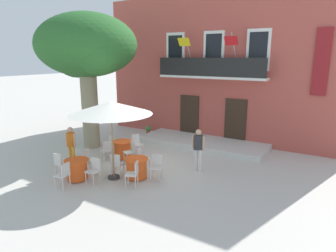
{
  "coord_description": "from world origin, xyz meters",
  "views": [
    {
      "loc": [
        6.66,
        -9.12,
        4.34
      ],
      "look_at": [
        0.03,
        1.85,
        1.3
      ],
      "focal_mm": 31.24,
      "sensor_mm": 36.0,
      "label": 1
    }
  ],
  "objects_px": {
    "cafe_chair_front_1": "(60,163)",
    "pedestrian_mid_plaza": "(71,144)",
    "cafe_table_near_tree": "(137,168)",
    "cafe_chair_middle_2": "(137,143)",
    "cafe_chair_front_2": "(64,174)",
    "cafe_chair_front_0": "(88,159)",
    "cafe_chair_front_3": "(94,169)",
    "cafe_chair_middle_1": "(131,151)",
    "ground_planter_left": "(148,130)",
    "cafe_umbrella": "(111,108)",
    "pedestrian_near_entrance": "(198,148)",
    "cafe_chair_near_tree_1": "(142,158)",
    "cafe_chair_near_tree_0": "(157,165)",
    "cafe_chair_middle_0": "(107,149)",
    "cafe_table_front": "(77,169)",
    "cafe_chair_near_tree_3": "(134,173)",
    "cafe_table_middle": "(123,149)",
    "cafe_chair_middle_3": "(113,143)",
    "plane_tree": "(86,49)",
    "cafe_chair_near_tree_2": "(117,163)"
  },
  "relations": [
    {
      "from": "cafe_table_middle",
      "to": "ground_planter_left",
      "type": "relative_size",
      "value": 1.77
    },
    {
      "from": "cafe_chair_near_tree_3",
      "to": "cafe_umbrella",
      "type": "xyz_separation_m",
      "value": [
        -1.09,
        0.21,
        2.08
      ]
    },
    {
      "from": "cafe_table_middle",
      "to": "cafe_chair_middle_2",
      "type": "relative_size",
      "value": 0.95
    },
    {
      "from": "cafe_chair_middle_0",
      "to": "cafe_table_front",
      "type": "height_order",
      "value": "cafe_chair_middle_0"
    },
    {
      "from": "cafe_chair_middle_2",
      "to": "cafe_chair_front_3",
      "type": "height_order",
      "value": "same"
    },
    {
      "from": "cafe_chair_near_tree_0",
      "to": "cafe_chair_front_2",
      "type": "xyz_separation_m",
      "value": [
        -2.26,
        -2.26,
        0.0
      ]
    },
    {
      "from": "cafe_chair_middle_0",
      "to": "cafe_chair_front_1",
      "type": "distance_m",
      "value": 2.12
    },
    {
      "from": "cafe_table_front",
      "to": "cafe_chair_front_1",
      "type": "relative_size",
      "value": 0.95
    },
    {
      "from": "cafe_table_front",
      "to": "cafe_chair_near_tree_0",
      "type": "bearing_deg",
      "value": 31.97
    },
    {
      "from": "cafe_table_middle",
      "to": "cafe_table_front",
      "type": "distance_m",
      "value": 2.71
    },
    {
      "from": "cafe_chair_near_tree_2",
      "to": "cafe_chair_front_0",
      "type": "relative_size",
      "value": 1.0
    },
    {
      "from": "cafe_table_near_tree",
      "to": "cafe_chair_middle_2",
      "type": "height_order",
      "value": "cafe_chair_middle_2"
    },
    {
      "from": "cafe_table_middle",
      "to": "cafe_chair_middle_2",
      "type": "height_order",
      "value": "cafe_chair_middle_2"
    },
    {
      "from": "cafe_chair_near_tree_1",
      "to": "cafe_chair_near_tree_0",
      "type": "bearing_deg",
      "value": -22.89
    },
    {
      "from": "cafe_chair_front_0",
      "to": "cafe_umbrella",
      "type": "distance_m",
      "value": 2.42
    },
    {
      "from": "cafe_chair_middle_2",
      "to": "pedestrian_mid_plaza",
      "type": "distance_m",
      "value": 2.88
    },
    {
      "from": "cafe_chair_near_tree_3",
      "to": "cafe_chair_middle_0",
      "type": "height_order",
      "value": "same"
    },
    {
      "from": "cafe_chair_middle_1",
      "to": "ground_planter_left",
      "type": "xyz_separation_m",
      "value": [
        -2.02,
        4.14,
        -0.26
      ]
    },
    {
      "from": "cafe_chair_near_tree_3",
      "to": "cafe_chair_front_2",
      "type": "height_order",
      "value": "same"
    },
    {
      "from": "cafe_chair_near_tree_1",
      "to": "cafe_table_middle",
      "type": "height_order",
      "value": "cafe_chair_near_tree_1"
    },
    {
      "from": "cafe_table_near_tree",
      "to": "pedestrian_mid_plaza",
      "type": "height_order",
      "value": "pedestrian_mid_plaza"
    },
    {
      "from": "cafe_chair_front_2",
      "to": "pedestrian_near_entrance",
      "type": "bearing_deg",
      "value": 49.43
    },
    {
      "from": "cafe_chair_near_tree_3",
      "to": "cafe_chair_front_0",
      "type": "relative_size",
      "value": 1.0
    },
    {
      "from": "cafe_chair_middle_1",
      "to": "pedestrian_near_entrance",
      "type": "height_order",
      "value": "pedestrian_near_entrance"
    },
    {
      "from": "cafe_chair_near_tree_0",
      "to": "pedestrian_mid_plaza",
      "type": "distance_m",
      "value": 3.85
    },
    {
      "from": "cafe_chair_front_1",
      "to": "pedestrian_mid_plaza",
      "type": "distance_m",
      "value": 1.26
    },
    {
      "from": "cafe_chair_near_tree_3",
      "to": "cafe_chair_front_0",
      "type": "bearing_deg",
      "value": 176.0
    },
    {
      "from": "cafe_chair_middle_1",
      "to": "ground_planter_left",
      "type": "bearing_deg",
      "value": 115.96
    },
    {
      "from": "pedestrian_near_entrance",
      "to": "cafe_umbrella",
      "type": "bearing_deg",
      "value": -136.47
    },
    {
      "from": "cafe_table_middle",
      "to": "cafe_chair_middle_3",
      "type": "bearing_deg",
      "value": 164.13
    },
    {
      "from": "pedestrian_near_entrance",
      "to": "cafe_table_near_tree",
      "type": "bearing_deg",
      "value": -132.38
    },
    {
      "from": "cafe_chair_near_tree_1",
      "to": "pedestrian_mid_plaza",
      "type": "bearing_deg",
      "value": -161.08
    },
    {
      "from": "cafe_chair_near_tree_0",
      "to": "cafe_umbrella",
      "type": "height_order",
      "value": "cafe_umbrella"
    },
    {
      "from": "cafe_chair_middle_2",
      "to": "cafe_table_front",
      "type": "bearing_deg",
      "value": -91.8
    },
    {
      "from": "pedestrian_near_entrance",
      "to": "cafe_table_front",
      "type": "bearing_deg",
      "value": -138.41
    },
    {
      "from": "cafe_table_middle",
      "to": "cafe_chair_middle_3",
      "type": "height_order",
      "value": "cafe_chair_middle_3"
    },
    {
      "from": "cafe_table_near_tree",
      "to": "cafe_chair_front_3",
      "type": "bearing_deg",
      "value": -132.38
    },
    {
      "from": "cafe_chair_front_2",
      "to": "cafe_chair_front_0",
      "type": "bearing_deg",
      "value": 104.2
    },
    {
      "from": "pedestrian_near_entrance",
      "to": "cafe_chair_middle_3",
      "type": "bearing_deg",
      "value": -178.82
    },
    {
      "from": "cafe_chair_near_tree_2",
      "to": "cafe_chair_front_1",
      "type": "distance_m",
      "value": 2.08
    },
    {
      "from": "cafe_table_near_tree",
      "to": "pedestrian_mid_plaza",
      "type": "distance_m",
      "value": 3.15
    },
    {
      "from": "cafe_chair_middle_0",
      "to": "cafe_umbrella",
      "type": "relative_size",
      "value": 0.31
    },
    {
      "from": "cafe_chair_front_2",
      "to": "pedestrian_mid_plaza",
      "type": "bearing_deg",
      "value": 132.25
    },
    {
      "from": "cafe_chair_front_0",
      "to": "cafe_chair_front_1",
      "type": "relative_size",
      "value": 1.0
    },
    {
      "from": "cafe_table_near_tree",
      "to": "cafe_chair_front_3",
      "type": "distance_m",
      "value": 1.51
    },
    {
      "from": "cafe_table_front",
      "to": "cafe_chair_front_0",
      "type": "xyz_separation_m",
      "value": [
        -0.18,
        0.73,
        0.14
      ]
    },
    {
      "from": "plane_tree",
      "to": "cafe_chair_near_tree_2",
      "type": "xyz_separation_m",
      "value": [
        3.62,
        -2.3,
        -4.18
      ]
    },
    {
      "from": "cafe_chair_near_tree_0",
      "to": "cafe_chair_near_tree_3",
      "type": "xyz_separation_m",
      "value": [
        -0.31,
        -0.96,
        0.0
      ]
    },
    {
      "from": "ground_planter_left",
      "to": "cafe_table_near_tree",
      "type": "bearing_deg",
      "value": -58.94
    },
    {
      "from": "plane_tree",
      "to": "cafe_chair_near_tree_2",
      "type": "height_order",
      "value": "plane_tree"
    }
  ]
}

